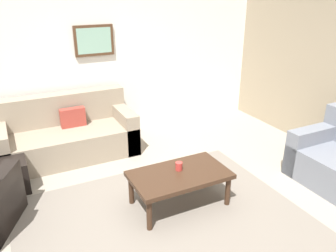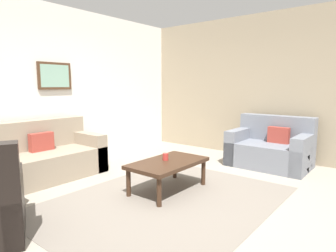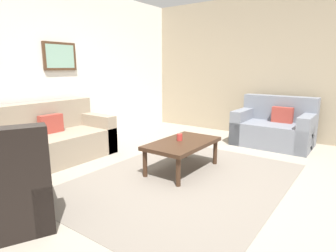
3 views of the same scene
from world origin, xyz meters
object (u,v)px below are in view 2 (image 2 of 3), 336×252
at_px(couch_loveseat, 271,149).
at_px(coffee_table, 168,165).
at_px(framed_artwork, 55,76).
at_px(cup, 165,157).
at_px(couch_main, 35,160).

bearing_deg(couch_loveseat, coffee_table, 163.02).
xyz_separation_m(couch_loveseat, framed_artwork, (-2.39, 2.95, 1.29)).
xyz_separation_m(cup, framed_artwork, (-0.28, 2.24, 1.13)).
bearing_deg(couch_loveseat, framed_artwork, 128.96).
relative_size(couch_main, cup, 20.35).
bearing_deg(cup, framed_artwork, 97.09).
height_order(coffee_table, framed_artwork, framed_artwork).
relative_size(couch_main, framed_artwork, 3.21).
relative_size(couch_loveseat, coffee_table, 1.20).
height_order(couch_loveseat, coffee_table, couch_loveseat).
height_order(couch_loveseat, framed_artwork, framed_artwork).
xyz_separation_m(couch_loveseat, cup, (-2.11, 0.72, 0.16)).
xyz_separation_m(couch_loveseat, coffee_table, (-2.14, 0.65, 0.06)).
xyz_separation_m(couch_main, cup, (0.92, -1.82, 0.16)).
distance_m(coffee_table, cup, 0.12).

